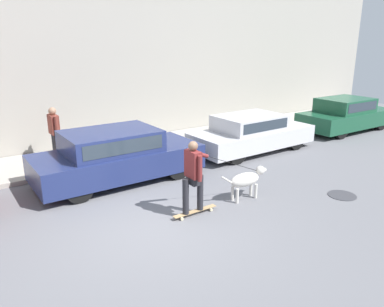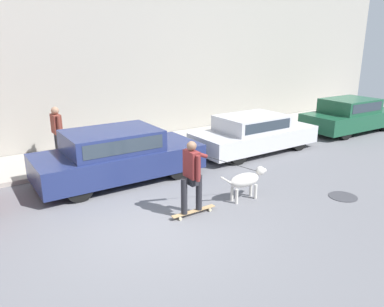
% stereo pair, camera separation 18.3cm
% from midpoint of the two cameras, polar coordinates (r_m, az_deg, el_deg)
% --- Properties ---
extents(ground_plane, '(36.00, 36.00, 0.00)m').
position_cam_midpoint_polar(ground_plane, '(7.67, -5.85, -10.78)').
color(ground_plane, slate).
extents(back_wall, '(32.00, 0.30, 5.98)m').
position_cam_midpoint_polar(back_wall, '(12.83, -20.71, 13.40)').
color(back_wall, '#9E998E').
rests_on(back_wall, ground_plane).
extents(sidewalk_curb, '(30.00, 2.41, 0.12)m').
position_cam_midpoint_polar(sidewalk_curb, '(12.01, -17.60, -0.77)').
color(sidewalk_curb, '#A39E93').
rests_on(sidewalk_curb, ground_plane).
extents(parked_car_1, '(4.28, 1.83, 1.36)m').
position_cam_midpoint_polar(parked_car_1, '(9.88, -11.95, -0.41)').
color(parked_car_1, black).
rests_on(parked_car_1, ground_plane).
extents(parked_car_2, '(4.28, 1.72, 1.23)m').
position_cam_midpoint_polar(parked_car_2, '(12.42, 8.63, 3.01)').
color(parked_car_2, black).
rests_on(parked_car_2, ground_plane).
extents(parked_car_3, '(4.24, 1.77, 1.33)m').
position_cam_midpoint_polar(parked_car_3, '(16.31, 22.08, 5.44)').
color(parked_car_3, black).
rests_on(parked_car_3, ground_plane).
extents(dog, '(1.28, 0.36, 0.73)m').
position_cam_midpoint_polar(dog, '(8.69, 7.68, -3.96)').
color(dog, beige).
rests_on(dog, ground_plane).
extents(skateboarder, '(2.38, 0.55, 1.62)m').
position_cam_midpoint_polar(skateboarder, '(7.66, -0.44, -3.15)').
color(skateboarder, beige).
rests_on(skateboarder, ground_plane).
extents(pedestrian_with_bag, '(0.23, 0.75, 1.56)m').
position_cam_midpoint_polar(pedestrian_with_bag, '(11.74, -20.63, 3.17)').
color(pedestrian_with_bag, '#28282D').
rests_on(pedestrian_with_bag, sidewalk_curb).
extents(manhole_cover, '(0.66, 0.66, 0.01)m').
position_cam_midpoint_polar(manhole_cover, '(9.61, 21.38, -5.96)').
color(manhole_cover, '#38383D').
rests_on(manhole_cover, ground_plane).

